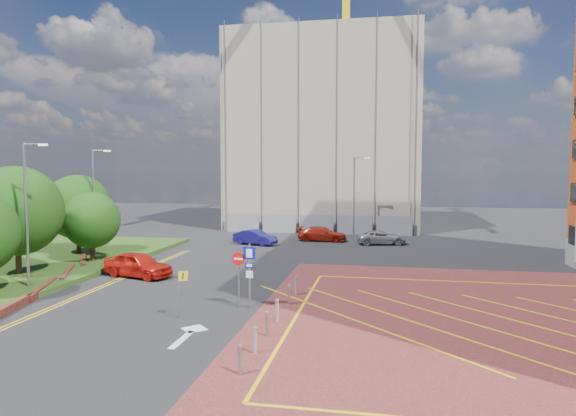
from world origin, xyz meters
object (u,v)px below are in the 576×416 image
(tree_d, at_px, (78,207))
(warning_sign, at_px, (181,288))
(car_blue_back, at_px, (255,237))
(tree_b, at_px, (16,211))
(lamp_back, at_px, (355,194))
(lamp_left_near, at_px, (27,209))
(car_silver_back, at_px, (382,238))
(lamp_left_far, at_px, (95,198))
(car_red_back, at_px, (322,234))
(car_red_left, at_px, (138,265))
(tree_c, at_px, (91,220))
(sign_cluster, at_px, (245,269))

(tree_d, height_order, warning_sign, tree_d)
(car_blue_back, bearing_deg, tree_b, 164.69)
(car_blue_back, bearing_deg, lamp_back, -33.33)
(lamp_left_near, bearing_deg, tree_d, 110.35)
(car_silver_back, bearing_deg, lamp_left_far, 106.18)
(car_silver_back, bearing_deg, lamp_back, 19.28)
(lamp_left_near, bearing_deg, car_red_back, 59.11)
(car_red_left, bearing_deg, lamp_left_far, 65.56)
(tree_d, relative_size, lamp_back, 0.76)
(tree_c, xyz_separation_m, warning_sign, (11.36, -11.30, -1.76))
(lamp_back, height_order, car_blue_back, lamp_back)
(tree_c, distance_m, lamp_left_far, 2.65)
(tree_c, distance_m, lamp_left_near, 8.20)
(lamp_left_far, height_order, car_blue_back, lamp_left_far)
(warning_sign, bearing_deg, lamp_left_near, 162.19)
(tree_c, height_order, lamp_back, lamp_back)
(tree_c, bearing_deg, tree_b, -111.80)
(lamp_back, distance_m, car_silver_back, 6.30)
(car_red_back, bearing_deg, car_silver_back, -98.74)
(tree_d, relative_size, car_red_back, 1.32)
(lamp_left_far, xyz_separation_m, car_red_left, (6.08, -5.26, -3.87))
(car_red_back, relative_size, car_silver_back, 1.04)
(warning_sign, bearing_deg, tree_d, 135.11)
(car_red_left, height_order, car_blue_back, car_red_left)
(lamp_back, height_order, car_red_back, lamp_back)
(sign_cluster, relative_size, car_red_back, 0.69)
(tree_c, distance_m, car_silver_back, 24.60)
(tree_c, xyz_separation_m, tree_d, (-3.00, 3.00, 0.68))
(tree_b, height_order, warning_sign, tree_b)
(car_red_left, height_order, car_silver_back, car_red_left)
(tree_b, xyz_separation_m, car_silver_back, (22.27, 18.70, -3.62))
(lamp_left_far, height_order, car_red_left, lamp_left_far)
(lamp_back, height_order, car_silver_back, lamp_back)
(tree_c, height_order, car_silver_back, tree_c)
(lamp_left_near, bearing_deg, car_silver_back, 48.52)
(tree_b, height_order, car_blue_back, tree_b)
(lamp_back, bearing_deg, car_red_left, -120.29)
(sign_cluster, bearing_deg, lamp_back, 82.03)
(tree_b, distance_m, lamp_back, 30.21)
(tree_b, height_order, sign_cluster, tree_b)
(tree_c, height_order, warning_sign, tree_c)
(car_red_left, bearing_deg, lamp_left_near, 155.68)
(car_blue_back, bearing_deg, warning_sign, -155.50)
(sign_cluster, height_order, car_red_left, sign_cluster)
(sign_cluster, relative_size, car_red_left, 0.69)
(car_blue_back, relative_size, car_red_back, 0.87)
(lamp_back, distance_m, car_red_back, 5.67)
(tree_c, height_order, car_red_back, tree_c)
(lamp_left_near, relative_size, lamp_back, 1.00)
(sign_cluster, height_order, car_blue_back, sign_cluster)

